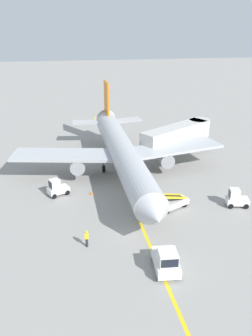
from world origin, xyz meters
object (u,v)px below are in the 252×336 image
belt_loader_forward_hold (171,202)px  safety_cone_wingtip_left (129,187)px  pushback_tug (166,261)px  ground_crew_marshaller (87,238)px  safety_cone_nose_left (91,193)px  jet_bridge (181,133)px  safety_cone_nose_right (127,181)px  baggage_tug_by_cargo_door (57,188)px  baggage_tug_near_wing (236,199)px  airliner (122,151)px

belt_loader_forward_hold → safety_cone_wingtip_left: size_ratio=11.42×
pushback_tug → ground_crew_marshaller: 7.71m
ground_crew_marshaller → safety_cone_nose_left: ground_crew_marshaller is taller
ground_crew_marshaller → jet_bridge: bearing=54.3°
safety_cone_nose_right → pushback_tug: bearing=-88.8°
ground_crew_marshaller → baggage_tug_by_cargo_door: bearing=104.5°
baggage_tug_near_wing → ground_crew_marshaller: bearing=-163.3°
airliner → safety_cone_nose_right: (0.40, -2.29, -3.20)m
safety_cone_nose_left → safety_cone_wingtip_left: bearing=11.7°
airliner → safety_cone_wingtip_left: size_ratio=80.18×
belt_loader_forward_hold → ground_crew_marshaller: (-9.58, -5.66, 0.13)m
jet_bridge → belt_loader_forward_hold: 16.86m
jet_bridge → baggage_tug_near_wing: bearing=-84.7°
pushback_tug → baggage_tug_by_cargo_door: size_ratio=1.36×
jet_bridge → safety_cone_nose_right: jet_bridge is taller
pushback_tug → baggage_tug_by_cargo_door: pushback_tug is taller
airliner → belt_loader_forward_hold: bearing=-67.5°
ground_crew_marshaller → safety_cone_nose_right: (5.92, 13.17, -0.69)m
jet_bridge → safety_cone_nose_right: size_ratio=27.52×
safety_cone_nose_left → safety_cone_wingtip_left: same height
baggage_tug_near_wing → safety_cone_nose_right: baggage_tug_near_wing is taller
baggage_tug_by_cargo_door → baggage_tug_near_wing: bearing=-16.5°
safety_cone_wingtip_left → ground_crew_marshaller: bearing=-117.0°
safety_cone_nose_left → pushback_tug: bearing=-71.0°
safety_cone_nose_left → safety_cone_wingtip_left: size_ratio=1.00×
airliner → safety_cone_nose_left: airliner is taller
belt_loader_forward_hold → safety_cone_nose_left: 9.71m
baggage_tug_near_wing → safety_cone_nose_right: bearing=143.2°
airliner → ground_crew_marshaller: 16.61m
belt_loader_forward_hold → airliner: bearing=112.5°
jet_bridge → pushback_tug: jet_bridge is taller
pushback_tug → safety_cone_nose_right: (-0.35, 17.64, -0.77)m
pushback_tug → baggage_tug_by_cargo_door: bearing=120.7°
pushback_tug → safety_cone_nose_right: 17.66m
airliner → pushback_tug: airliner is taller
airliner → pushback_tug: size_ratio=9.51×
safety_cone_wingtip_left → airliner: bearing=94.1°
pushback_tug → airliner: bearing=92.2°
pushback_tug → safety_cone_nose_left: size_ratio=8.43×
airliner → belt_loader_forward_hold: airliner is taller
pushback_tug → baggage_tug_by_cargo_door: 17.83m
jet_bridge → belt_loader_forward_hold: bearing=-110.1°
baggage_tug_by_cargo_door → safety_cone_nose_left: size_ratio=6.20×
jet_bridge → baggage_tug_by_cargo_door: (-18.11, -10.41, -2.62)m
baggage_tug_near_wing → safety_cone_wingtip_left: bearing=149.9°
ground_crew_marshaller → safety_cone_nose_left: (1.13, 10.44, -0.69)m
belt_loader_forward_hold → ground_crew_marshaller: bearing=-149.4°
airliner → jet_bridge: (9.76, 5.82, 0.12)m
ground_crew_marshaller → safety_cone_wingtip_left: ground_crew_marshaller is taller
pushback_tug → baggage_tug_near_wing: size_ratio=1.43×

